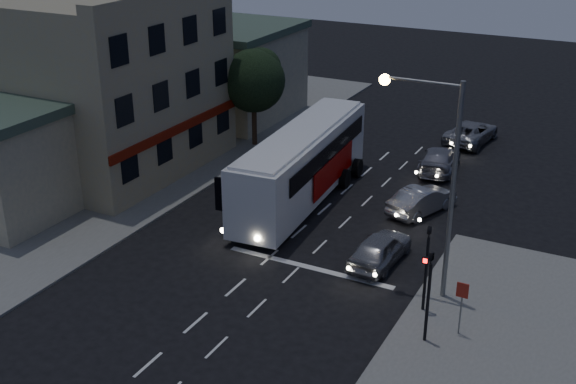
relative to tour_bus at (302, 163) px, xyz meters
The scene contains 15 objects.
ground 8.90m from the tour_bus, 79.57° to the right, with size 120.00×120.00×0.00m, color black.
sidewalk_far 11.64m from the tour_bus, behind, with size 12.00×50.00×0.12m, color slate.
road_markings 6.30m from the tour_bus, 61.22° to the right, with size 8.00×30.55×0.01m.
tour_bus is the anchor object (origin of this frame).
car_suv 7.90m from the tour_bus, 37.15° to the right, with size 1.71×4.26×1.45m, color gray.
car_sedan_a 6.52m from the tour_bus, 13.00° to the left, with size 1.47×4.23×1.39m, color #9C9C9F.
car_sedan_b 9.43m from the tour_bus, 55.49° to the left, with size 1.97×4.84×1.41m, color gray.
car_sedan_c 14.80m from the tour_bus, 67.33° to the left, with size 2.35×5.09×1.41m, color gray.
traffic_signal_main 11.98m from the tour_bus, 40.10° to the right, with size 0.25×0.35×4.10m.
traffic_signal_side 13.83m from the tour_bus, 44.51° to the right, with size 0.18×0.15×4.10m.
regulatory_sign 13.95m from the tour_bus, 38.79° to the right, with size 0.45×0.12×2.20m.
streetlight 11.48m from the tour_bus, 35.25° to the right, with size 3.32×0.44×9.00m.
main_building 12.76m from the tour_bus, behind, with size 10.12×12.00×11.00m.
low_building_north 16.63m from the tour_bus, 136.06° to the left, with size 9.40×9.40×6.50m.
street_tree 9.61m from the tour_bus, 135.50° to the left, with size 4.00×4.00×6.20m.
Camera 1 is at (14.09, -23.47, 15.67)m, focal length 45.00 mm.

